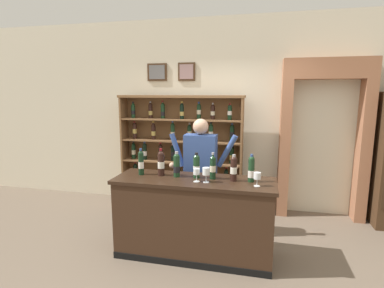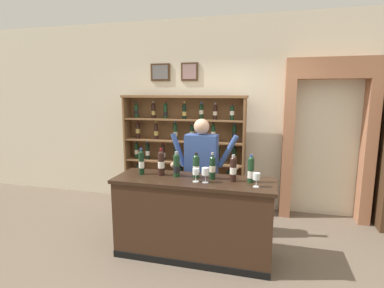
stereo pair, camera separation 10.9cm
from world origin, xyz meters
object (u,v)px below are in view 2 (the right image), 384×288
at_px(wine_glass_center, 196,172).
at_px(wine_shelf, 184,149).
at_px(tasting_bottle_riserva, 233,168).
at_px(tasting_bottle_vin_santo, 251,170).
at_px(tasting_bottle_rosso, 141,162).
at_px(tasting_counter, 194,218).
at_px(shopkeeper, 201,164).
at_px(wine_glass_right, 256,177).
at_px(tasting_bottle_chianti, 212,167).
at_px(tasting_bottle_bianco, 161,163).
at_px(tasting_bottle_super_tuscan, 196,166).
at_px(wine_glass_left, 205,172).
at_px(tasting_bottle_prosecco, 177,165).

bearing_deg(wine_glass_center, wine_shelf, 111.19).
xyz_separation_m(tasting_bottle_riserva, tasting_bottle_vin_santo, (0.20, 0.01, -0.00)).
height_order(tasting_bottle_rosso, tasting_bottle_vin_santo, tasting_bottle_rosso).
relative_size(tasting_bottle_riserva, tasting_bottle_vin_santo, 0.97).
distance_m(tasting_counter, tasting_bottle_rosso, 0.92).
bearing_deg(wine_shelf, wine_glass_center, -68.81).
bearing_deg(tasting_bottle_vin_santo, shopkeeper, 142.10).
xyz_separation_m(wine_shelf, tasting_bottle_vin_santo, (1.20, -1.41, 0.09)).
bearing_deg(wine_glass_right, tasting_bottle_rosso, 173.73).
relative_size(tasting_counter, tasting_bottle_riserva, 6.11).
relative_size(tasting_bottle_riserva, wine_glass_right, 2.01).
bearing_deg(tasting_bottle_rosso, tasting_bottle_chianti, 1.13).
xyz_separation_m(tasting_counter, tasting_bottle_rosso, (-0.67, 0.05, 0.63)).
xyz_separation_m(wine_shelf, tasting_bottle_bianco, (0.13, -1.39, 0.10)).
relative_size(tasting_counter, tasting_bottle_chianti, 5.97).
distance_m(tasting_bottle_chianti, tasting_bottle_riserva, 0.25).
distance_m(tasting_bottle_rosso, tasting_bottle_vin_santo, 1.32).
relative_size(wine_shelf, tasting_counter, 1.10).
bearing_deg(tasting_bottle_super_tuscan, wine_glass_right, -13.53).
height_order(tasting_bottle_vin_santo, wine_glass_right, tasting_bottle_vin_santo).
distance_m(shopkeeper, tasting_bottle_bianco, 0.65).
bearing_deg(tasting_bottle_super_tuscan, tasting_bottle_rosso, -178.64).
distance_m(tasting_bottle_rosso, wine_glass_center, 0.74).
height_order(tasting_bottle_bianco, tasting_bottle_chianti, tasting_bottle_bianco).
bearing_deg(wine_glass_center, wine_glass_right, -1.32).
relative_size(shopkeeper, wine_glass_right, 10.46).
bearing_deg(wine_shelf, wine_glass_left, -65.39).
relative_size(tasting_bottle_rosso, wine_glass_center, 2.14).
xyz_separation_m(tasting_bottle_rosso, tasting_bottle_bianco, (0.25, 0.02, 0.00)).
bearing_deg(tasting_bottle_riserva, wine_shelf, 125.20).
height_order(wine_shelf, tasting_counter, wine_shelf).
distance_m(shopkeeper, tasting_bottle_prosecco, 0.57).
distance_m(tasting_bottle_bianco, wine_glass_left, 0.61).
xyz_separation_m(wine_shelf, wine_glass_left, (0.71, -1.55, 0.06)).
xyz_separation_m(shopkeeper, tasting_bottle_prosecco, (-0.18, -0.53, 0.10)).
bearing_deg(tasting_bottle_prosecco, tasting_bottle_vin_santo, -0.54).
bearing_deg(shopkeeper, tasting_bottle_vin_santo, -37.90).
xyz_separation_m(wine_shelf, tasting_counter, (0.55, -1.46, -0.53)).
relative_size(tasting_bottle_prosecco, tasting_bottle_riserva, 0.99).
distance_m(tasting_bottle_vin_santo, wine_glass_right, 0.17).
bearing_deg(wine_shelf, wine_glass_right, -50.95).
bearing_deg(tasting_bottle_chianti, tasting_bottle_bianco, 179.69).
xyz_separation_m(tasting_bottle_vin_santo, wine_glass_center, (-0.60, -0.14, -0.04)).
relative_size(shopkeeper, tasting_bottle_super_tuscan, 5.28).
relative_size(wine_shelf, tasting_bottle_rosso, 6.32).
xyz_separation_m(tasting_bottle_bianco, tasting_bottle_prosecco, (0.20, -0.01, -0.01)).
relative_size(tasting_counter, wine_glass_right, 12.26).
distance_m(tasting_bottle_riserva, wine_glass_left, 0.32).
xyz_separation_m(shopkeeper, tasting_bottle_vin_santo, (0.69, -0.54, 0.10)).
distance_m(tasting_counter, wine_glass_right, 0.94).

